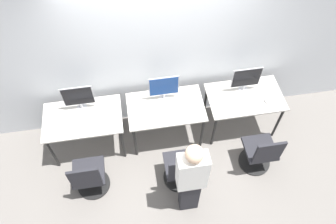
% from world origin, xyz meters
% --- Properties ---
extents(ground_plane, '(20.00, 20.00, 0.00)m').
position_xyz_m(ground_plane, '(0.00, 0.00, 0.00)').
color(ground_plane, slate).
extents(wall_back, '(12.00, 0.05, 2.80)m').
position_xyz_m(wall_back, '(0.00, 0.81, 1.40)').
color(wall_back, silver).
rests_on(wall_back, ground_plane).
extents(desk_left, '(1.12, 0.68, 0.76)m').
position_xyz_m(desk_left, '(-1.20, 0.34, 0.67)').
color(desk_left, '#BCB7AD').
rests_on(desk_left, ground_plane).
extents(monitor_left, '(0.43, 0.15, 0.45)m').
position_xyz_m(monitor_left, '(-1.20, 0.51, 1.01)').
color(monitor_left, '#B2B2B7').
rests_on(monitor_left, desk_left).
extents(keyboard_left, '(0.37, 0.13, 0.02)m').
position_xyz_m(keyboard_left, '(-1.20, 0.27, 0.77)').
color(keyboard_left, silver).
rests_on(keyboard_left, desk_left).
extents(mouse_left, '(0.06, 0.09, 0.03)m').
position_xyz_m(mouse_left, '(-0.96, 0.27, 0.77)').
color(mouse_left, silver).
rests_on(mouse_left, desk_left).
extents(office_chair_left, '(0.48, 0.48, 0.89)m').
position_xyz_m(office_chair_left, '(-1.19, -0.41, 0.36)').
color(office_chair_left, black).
rests_on(office_chair_left, ground_plane).
extents(desk_center, '(1.12, 0.68, 0.76)m').
position_xyz_m(desk_center, '(0.00, 0.34, 0.67)').
color(desk_center, '#BCB7AD').
rests_on(desk_center, ground_plane).
extents(monitor_center, '(0.43, 0.15, 0.45)m').
position_xyz_m(monitor_center, '(0.00, 0.50, 1.01)').
color(monitor_center, '#B2B2B7').
rests_on(monitor_center, desk_center).
extents(keyboard_center, '(0.37, 0.13, 0.02)m').
position_xyz_m(keyboard_center, '(0.00, 0.20, 0.77)').
color(keyboard_center, silver).
rests_on(keyboard_center, desk_center).
extents(mouse_center, '(0.06, 0.09, 0.03)m').
position_xyz_m(mouse_center, '(0.24, 0.17, 0.77)').
color(mouse_center, silver).
rests_on(mouse_center, desk_center).
extents(office_chair_center, '(0.48, 0.48, 0.89)m').
position_xyz_m(office_chair_center, '(0.08, -0.50, 0.36)').
color(office_chair_center, black).
rests_on(office_chair_center, ground_plane).
extents(person_center, '(0.36, 0.21, 1.60)m').
position_xyz_m(person_center, '(0.12, -0.87, 0.87)').
color(person_center, '#232328').
rests_on(person_center, ground_plane).
extents(desk_right, '(1.12, 0.68, 0.76)m').
position_xyz_m(desk_right, '(1.20, 0.34, 0.67)').
color(desk_right, '#BCB7AD').
rests_on(desk_right, ground_plane).
extents(monitor_right, '(0.43, 0.15, 0.45)m').
position_xyz_m(monitor_right, '(1.20, 0.47, 1.01)').
color(monitor_right, '#B2B2B7').
rests_on(monitor_right, desk_right).
extents(keyboard_right, '(0.37, 0.13, 0.02)m').
position_xyz_m(keyboard_right, '(1.20, 0.20, 0.77)').
color(keyboard_right, silver).
rests_on(keyboard_right, desk_right).
extents(mouse_right, '(0.06, 0.09, 0.03)m').
position_xyz_m(mouse_right, '(1.48, 0.20, 0.77)').
color(mouse_right, silver).
rests_on(mouse_right, desk_right).
extents(office_chair_right, '(0.48, 0.48, 0.89)m').
position_xyz_m(office_chair_right, '(1.27, -0.43, 0.36)').
color(office_chair_right, black).
rests_on(office_chair_right, ground_plane).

